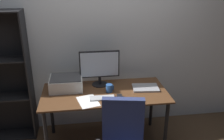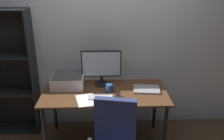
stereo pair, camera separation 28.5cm
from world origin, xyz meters
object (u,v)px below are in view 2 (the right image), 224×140
(keyboard, at_px, (100,97))
(bookshelf, at_px, (8,74))
(laptop, at_px, (147,89))
(printer, at_px, (68,81))
(coffee_mug, at_px, (109,88))
(monitor, at_px, (101,66))
(mouse, at_px, (118,97))
(desk, at_px, (105,98))

(keyboard, bearing_deg, bookshelf, 157.93)
(laptop, height_order, printer, printer)
(coffee_mug, xyz_separation_m, bookshelf, (-1.35, 0.36, 0.05))
(bookshelf, bearing_deg, coffee_mug, -14.97)
(bookshelf, bearing_deg, monitor, -6.47)
(bookshelf, bearing_deg, mouse, -20.34)
(printer, relative_size, bookshelf, 0.24)
(keyboard, distance_m, printer, 0.53)
(monitor, bearing_deg, keyboard, -91.45)
(monitor, distance_m, coffee_mug, 0.32)
(desk, distance_m, monitor, 0.41)
(desk, xyz_separation_m, coffee_mug, (0.05, 0.00, 0.13))
(mouse, height_order, laptop, mouse)
(monitor, height_order, coffee_mug, monitor)
(monitor, xyz_separation_m, laptop, (0.56, -0.19, -0.25))
(monitor, relative_size, laptop, 1.58)
(mouse, height_order, bookshelf, bookshelf)
(desk, distance_m, printer, 0.52)
(mouse, bearing_deg, monitor, 113.41)
(keyboard, height_order, mouse, mouse)
(coffee_mug, height_order, printer, printer)
(mouse, bearing_deg, laptop, 26.27)
(monitor, distance_m, mouse, 0.50)
(laptop, bearing_deg, printer, 177.85)
(coffee_mug, relative_size, bookshelf, 0.06)
(monitor, distance_m, bookshelf, 1.27)
(coffee_mug, height_order, bookshelf, bookshelf)
(keyboard, bearing_deg, printer, 142.77)
(desk, bearing_deg, mouse, -48.28)
(mouse, bearing_deg, coffee_mug, 116.82)
(keyboard, xyz_separation_m, laptop, (0.57, 0.19, 0.00))
(mouse, bearing_deg, bookshelf, 156.54)
(coffee_mug, xyz_separation_m, laptop, (0.46, 0.03, -0.04))
(bookshelf, bearing_deg, printer, -13.58)
(desk, relative_size, keyboard, 5.25)
(monitor, height_order, laptop, monitor)
(monitor, height_order, bookshelf, bookshelf)
(desk, xyz_separation_m, keyboard, (-0.05, -0.16, 0.09))
(desk, relative_size, coffee_mug, 15.59)
(keyboard, height_order, bookshelf, bookshelf)
(laptop, distance_m, printer, 1.00)
(desk, bearing_deg, bookshelf, 164.37)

